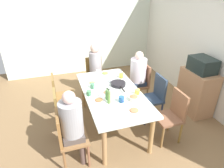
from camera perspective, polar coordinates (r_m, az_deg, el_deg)
ground_plane at (r=3.82m, az=0.00°, el=-12.00°), size 6.44×6.44×0.00m
wall_back at (r=4.25m, az=28.34°, el=8.88°), size 5.61×0.12×2.60m
wall_left at (r=5.72m, az=-8.82°, el=16.00°), size 0.12×4.31×2.60m
dining_table at (r=3.43m, az=0.00°, el=-3.44°), size 1.82×0.95×0.75m
chair_0 at (r=3.40m, az=-13.99°, el=-7.87°), size 0.40×0.40×0.90m
chair_1 at (r=3.41m, az=17.25°, el=-8.26°), size 0.40×0.40×0.90m
chair_2 at (r=4.28m, az=8.41°, el=0.68°), size 0.40×0.40×0.90m
person_2 at (r=4.16m, az=7.51°, el=3.16°), size 0.34×0.34×1.20m
chair_3 at (r=2.92m, az=-12.82°, el=-14.58°), size 0.40×0.40×0.90m
person_3 at (r=2.78m, az=-11.44°, el=-10.93°), size 0.31×0.31×1.22m
chair_4 at (r=3.82m, az=12.30°, el=-3.28°), size 0.40×0.40×0.90m
chair_5 at (r=4.60m, az=-4.94°, el=2.89°), size 0.40×0.40×0.90m
person_5 at (r=4.43m, az=-4.79°, el=5.17°), size 0.30×0.30×1.27m
chair_6 at (r=3.91m, az=-14.83°, el=-2.86°), size 0.40×0.40×0.90m
plate_0 at (r=2.91m, az=6.49°, el=-7.79°), size 0.24×0.24×0.04m
plate_1 at (r=3.65m, az=-5.79°, el=0.24°), size 0.20×0.20×0.04m
plate_2 at (r=3.33m, az=-1.54°, el=-2.53°), size 0.21×0.21×0.04m
plate_3 at (r=3.13m, az=-3.84°, el=-4.81°), size 0.23×0.23×0.04m
plate_4 at (r=4.02m, az=-2.01°, el=3.05°), size 0.24×0.24×0.04m
bowl_0 at (r=3.15m, az=6.34°, el=-4.06°), size 0.16×0.16×0.08m
serving_pan at (r=3.57m, az=1.86°, el=0.01°), size 0.45×0.27×0.06m
cup_0 at (r=3.32m, az=7.40°, el=-2.29°), size 0.12×0.09×0.09m
cup_1 at (r=3.48m, az=-5.68°, el=-0.60°), size 0.11×0.08×0.09m
cup_2 at (r=4.03m, az=-4.03°, el=3.48°), size 0.12×0.09×0.08m
cup_3 at (r=3.10m, az=2.78°, el=-4.46°), size 0.13×0.09×0.09m
cup_4 at (r=3.69m, az=-0.37°, el=1.08°), size 0.12×0.09×0.07m
cup_5 at (r=3.29m, az=-6.75°, el=-2.63°), size 0.12×0.08×0.08m
cup_6 at (r=3.86m, az=2.75°, el=2.50°), size 0.12×0.09×0.10m
bottle_0 at (r=3.12m, az=-1.39°, el=-3.01°), size 0.06×0.06×0.21m
bottle_1 at (r=3.02m, az=-0.89°, el=-3.67°), size 0.05×0.05×0.25m
side_cabinet at (r=4.34m, az=23.40°, el=-2.07°), size 0.70×0.44×0.90m
microwave at (r=4.10m, az=24.93°, el=5.10°), size 0.48×0.36×0.28m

